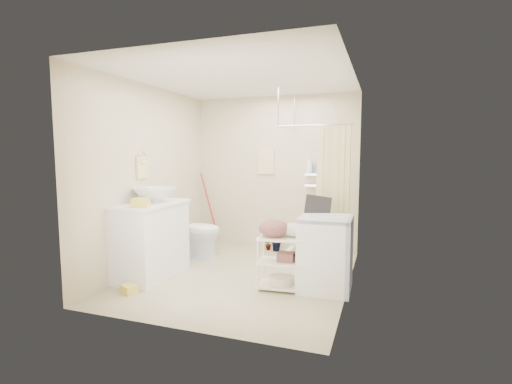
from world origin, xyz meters
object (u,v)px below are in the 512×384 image
vanity (150,239)px  toilet (196,230)px  washing_machine (326,253)px  laundry_rack (282,258)px

vanity → toilet: 1.05m
vanity → washing_machine: bearing=5.7°
toilet → laundry_rack: 1.94m
vanity → toilet: vanity is taller
washing_machine → laundry_rack: (-0.50, -0.18, -0.06)m
toilet → laundry_rack: (1.68, -0.96, -0.03)m
toilet → vanity: bearing=173.1°
toilet → laundry_rack: bearing=-120.0°
toilet → washing_machine: washing_machine is taller
vanity → washing_machine: 2.31m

